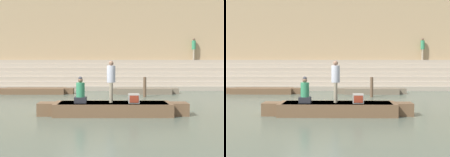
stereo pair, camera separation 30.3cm
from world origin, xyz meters
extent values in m
plane|color=#566051|center=(0.00, 0.00, 0.00)|extent=(120.00, 120.00, 0.00)
cube|color=tan|center=(0.00, 11.47, 0.16)|extent=(36.00, 4.08, 0.32)
cube|color=#B2A28D|center=(0.00, 11.76, 0.48)|extent=(36.00, 3.50, 0.32)
cube|color=tan|center=(0.00, 12.05, 0.79)|extent=(36.00, 2.91, 0.32)
cube|color=#B2A28D|center=(0.00, 12.34, 1.11)|extent=(36.00, 2.33, 0.32)
cube|color=tan|center=(0.00, 12.63, 1.43)|extent=(36.00, 1.75, 0.32)
cube|color=#B2A28D|center=(0.00, 12.92, 1.75)|extent=(36.00, 1.17, 0.32)
cube|color=tan|center=(0.00, 13.21, 2.06)|extent=(36.00, 0.58, 0.32)
cube|color=tan|center=(0.00, 14.11, 4.07)|extent=(34.20, 1.20, 8.14)
cube|color=brown|center=(0.00, 13.49, 0.30)|extent=(34.20, 0.12, 0.60)
cube|color=brown|center=(1.07, -0.37, 0.26)|extent=(4.70, 1.29, 0.51)
cube|color=#2D2D2D|center=(1.07, -0.37, 0.49)|extent=(4.33, 1.19, 0.05)
cube|color=brown|center=(3.75, -0.37, 0.26)|extent=(0.66, 0.71, 0.51)
cube|color=brown|center=(-1.61, -0.37, 0.26)|extent=(0.66, 0.71, 0.51)
cylinder|color=olive|center=(0.36, 0.38, 0.41)|extent=(2.69, 0.04, 0.04)
cylinder|color=gray|center=(0.99, -0.21, 0.92)|extent=(0.14, 0.14, 0.81)
cylinder|color=gray|center=(0.99, -0.40, 0.92)|extent=(0.14, 0.14, 0.81)
cylinder|color=#B2B2BC|center=(0.99, -0.31, 1.66)|extent=(0.34, 0.34, 0.68)
sphere|color=brown|center=(0.99, -0.31, 2.10)|extent=(0.19, 0.19, 0.19)
cube|color=#28282D|center=(-0.23, -0.47, 0.63)|extent=(0.48, 0.37, 0.24)
cylinder|color=#338456|center=(-0.23, -0.47, 1.04)|extent=(0.34, 0.34, 0.58)
sphere|color=brown|center=(-0.23, -0.47, 1.42)|extent=(0.19, 0.19, 0.19)
sphere|color=#333338|center=(-0.23, -0.47, 1.49)|extent=(0.16, 0.16, 0.16)
cube|color=#9E998E|center=(1.90, -0.47, 0.69)|extent=(0.43, 0.46, 0.36)
cube|color=#99331E|center=(1.90, -0.71, 0.69)|extent=(0.35, 0.02, 0.28)
cube|color=brown|center=(-4.07, 7.60, 0.18)|extent=(4.00, 1.24, 0.37)
cube|color=#993328|center=(-4.07, 7.60, 0.34)|extent=(3.68, 1.14, 0.05)
cube|color=brown|center=(-1.78, 7.60, 0.18)|extent=(0.56, 0.68, 0.37)
cube|color=brown|center=(-6.35, 7.60, 0.18)|extent=(0.56, 0.68, 0.37)
cube|color=#756651|center=(3.12, 7.61, 0.18)|extent=(3.53, 1.24, 0.37)
cube|color=#993328|center=(3.12, 7.61, 0.34)|extent=(3.24, 1.14, 0.05)
cube|color=#756651|center=(5.13, 7.61, 0.18)|extent=(0.49, 0.68, 0.37)
cube|color=#756651|center=(1.11, 7.61, 0.18)|extent=(0.49, 0.68, 0.37)
cylinder|color=brown|center=(2.99, 5.72, 0.60)|extent=(0.18, 0.18, 1.20)
cylinder|color=gray|center=(7.85, 13.30, 2.66)|extent=(0.13, 0.13, 0.87)
cylinder|color=gray|center=(7.85, 13.13, 2.66)|extent=(0.13, 0.13, 0.87)
cylinder|color=#338456|center=(7.85, 13.21, 3.46)|extent=(0.32, 0.32, 0.73)
sphere|color=brown|center=(7.85, 13.21, 3.93)|extent=(0.21, 0.21, 0.21)
camera|label=1|loc=(1.03, -12.84, 2.24)|focal=50.00mm
camera|label=2|loc=(1.33, -12.84, 2.24)|focal=50.00mm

